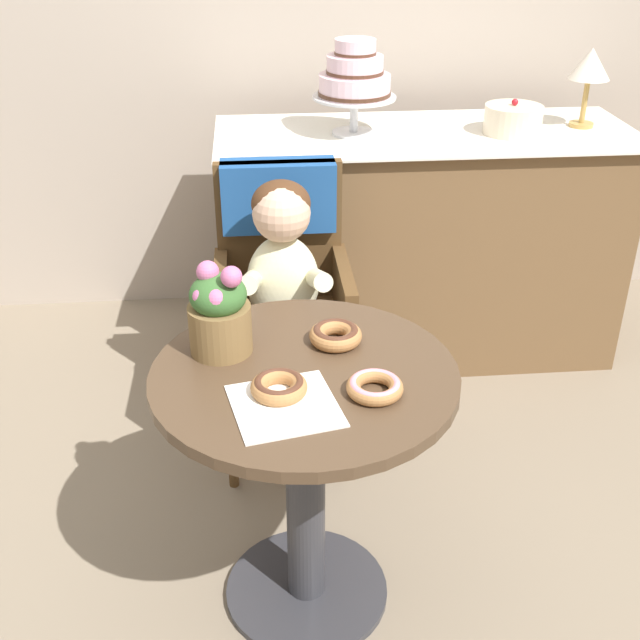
{
  "coord_description": "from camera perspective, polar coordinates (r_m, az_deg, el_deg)",
  "views": [
    {
      "loc": [
        -0.1,
        -1.54,
        1.71
      ],
      "look_at": [
        0.05,
        0.15,
        0.77
      ],
      "focal_mm": 44.63,
      "sensor_mm": 36.0,
      "label": 1
    }
  ],
  "objects": [
    {
      "name": "ground_plane",
      "position": [
        2.31,
        -0.95,
        -18.9
      ],
      "size": [
        8.0,
        8.0,
        0.0
      ],
      "primitive_type": "plane",
      "color": "gray"
    },
    {
      "name": "paper_napkin",
      "position": [
        1.72,
        -2.54,
        -6.16
      ],
      "size": [
        0.26,
        0.26,
        0.0
      ],
      "primitive_type": "cube",
      "rotation": [
        0.0,
        0.0,
        0.21
      ],
      "color": "white",
      "rests_on": "cafe_table"
    },
    {
      "name": "cafe_table",
      "position": [
        1.96,
        -1.08,
        -8.9
      ],
      "size": [
        0.72,
        0.72,
        0.72
      ],
      "color": "#4C3826",
      "rests_on": "ground"
    },
    {
      "name": "flower_vase",
      "position": [
        1.88,
        -7.22,
        0.71
      ],
      "size": [
        0.15,
        0.15,
        0.24
      ],
      "color": "brown",
      "rests_on": "cafe_table"
    },
    {
      "name": "seated_child",
      "position": [
        2.37,
        -2.64,
        3.07
      ],
      "size": [
        0.27,
        0.32,
        0.73
      ],
      "color": "beige",
      "rests_on": "ground"
    },
    {
      "name": "donut_side",
      "position": [
        1.94,
        1.13,
        -1.04
      ],
      "size": [
        0.13,
        0.13,
        0.04
      ],
      "color": "#AD7542",
      "rests_on": "cafe_table"
    },
    {
      "name": "wicker_chair",
      "position": [
        2.52,
        -2.79,
        3.83
      ],
      "size": [
        0.42,
        0.45,
        0.95
      ],
      "rotation": [
        0.0,
        0.0,
        0.09
      ],
      "color": "brown",
      "rests_on": "ground"
    },
    {
      "name": "donut_front",
      "position": [
        1.76,
        3.95,
        -4.78
      ],
      "size": [
        0.13,
        0.13,
        0.03
      ],
      "color": "#AD7542",
      "rests_on": "cafe_table"
    },
    {
      "name": "display_counter",
      "position": [
        3.18,
        7.18,
        5.45
      ],
      "size": [
        1.56,
        0.62,
        0.9
      ],
      "color": "brown",
      "rests_on": "ground"
    },
    {
      "name": "table_lamp",
      "position": [
        3.18,
        18.8,
        16.78
      ],
      "size": [
        0.15,
        0.15,
        0.28
      ],
      "color": "#B28C47",
      "rests_on": "display_counter"
    },
    {
      "name": "donut_mid",
      "position": [
        1.75,
        -2.97,
        -4.75
      ],
      "size": [
        0.13,
        0.13,
        0.04
      ],
      "color": "#AD7542",
      "rests_on": "cafe_table"
    },
    {
      "name": "tiered_cake_stand",
      "position": [
        2.93,
        2.5,
        16.92
      ],
      "size": [
        0.3,
        0.3,
        0.33
      ],
      "color": "silver",
      "rests_on": "display_counter"
    },
    {
      "name": "round_layer_cake",
      "position": [
        3.06,
        13.67,
        13.8
      ],
      "size": [
        0.21,
        0.21,
        0.13
      ],
      "color": "beige",
      "rests_on": "display_counter"
    }
  ]
}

